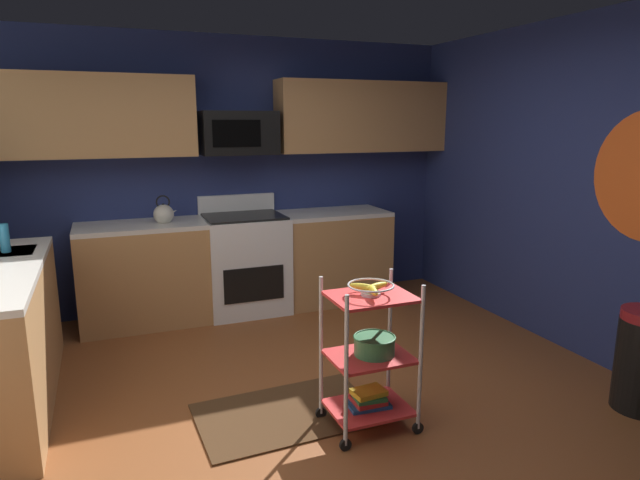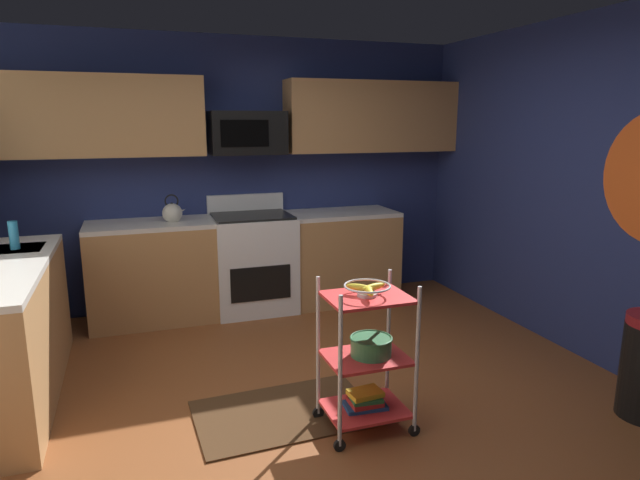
{
  "view_description": "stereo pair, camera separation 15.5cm",
  "coord_description": "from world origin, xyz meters",
  "px_view_note": "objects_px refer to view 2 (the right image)",
  "views": [
    {
      "loc": [
        -1.2,
        -2.92,
        1.81
      ],
      "look_at": [
        0.09,
        0.33,
        1.05
      ],
      "focal_mm": 30.88,
      "sensor_mm": 36.0,
      "label": 1
    },
    {
      "loc": [
        -1.05,
        -2.98,
        1.81
      ],
      "look_at": [
        0.09,
        0.33,
        1.05
      ],
      "focal_mm": 30.88,
      "sensor_mm": 36.0,
      "label": 2
    }
  ],
  "objects_px": {
    "fruit_bowl": "(367,288)",
    "book_stack": "(365,400)",
    "rolling_cart": "(366,357)",
    "oven_range": "(253,262)",
    "dish_soap_bottle": "(14,235)",
    "mixing_bowl_large": "(371,346)",
    "kettle": "(172,213)",
    "microwave": "(247,133)"
  },
  "relations": [
    {
      "from": "oven_range",
      "to": "microwave",
      "type": "xyz_separation_m",
      "value": [
        -0.0,
        0.1,
        1.22
      ]
    },
    {
      "from": "oven_range",
      "to": "kettle",
      "type": "height_order",
      "value": "kettle"
    },
    {
      "from": "fruit_bowl",
      "to": "kettle",
      "type": "distance_m",
      "value": 2.49
    },
    {
      "from": "oven_range",
      "to": "microwave",
      "type": "bearing_deg",
      "value": 90.26
    },
    {
      "from": "mixing_bowl_large",
      "to": "dish_soap_bottle",
      "type": "relative_size",
      "value": 1.26
    },
    {
      "from": "mixing_bowl_large",
      "to": "book_stack",
      "type": "relative_size",
      "value": 0.96
    },
    {
      "from": "rolling_cart",
      "to": "dish_soap_bottle",
      "type": "height_order",
      "value": "dish_soap_bottle"
    },
    {
      "from": "oven_range",
      "to": "microwave",
      "type": "relative_size",
      "value": 1.57
    },
    {
      "from": "mixing_bowl_large",
      "to": "kettle",
      "type": "bearing_deg",
      "value": 111.83
    },
    {
      "from": "oven_range",
      "to": "rolling_cart",
      "type": "distance_m",
      "value": 2.33
    },
    {
      "from": "microwave",
      "to": "book_stack",
      "type": "height_order",
      "value": "microwave"
    },
    {
      "from": "microwave",
      "to": "book_stack",
      "type": "distance_m",
      "value": 2.87
    },
    {
      "from": "kettle",
      "to": "fruit_bowl",
      "type": "bearing_deg",
      "value": -68.83
    },
    {
      "from": "oven_range",
      "to": "book_stack",
      "type": "relative_size",
      "value": 4.21
    },
    {
      "from": "microwave",
      "to": "kettle",
      "type": "height_order",
      "value": "microwave"
    },
    {
      "from": "book_stack",
      "to": "kettle",
      "type": "height_order",
      "value": "kettle"
    },
    {
      "from": "oven_range",
      "to": "mixing_bowl_large",
      "type": "height_order",
      "value": "oven_range"
    },
    {
      "from": "microwave",
      "to": "kettle",
      "type": "bearing_deg",
      "value": -171.52
    },
    {
      "from": "microwave",
      "to": "rolling_cart",
      "type": "height_order",
      "value": "microwave"
    },
    {
      "from": "microwave",
      "to": "dish_soap_bottle",
      "type": "bearing_deg",
      "value": -154.8
    },
    {
      "from": "oven_range",
      "to": "dish_soap_bottle",
      "type": "bearing_deg",
      "value": -157.47
    },
    {
      "from": "mixing_bowl_large",
      "to": "dish_soap_bottle",
      "type": "distance_m",
      "value": 2.64
    },
    {
      "from": "rolling_cart",
      "to": "dish_soap_bottle",
      "type": "distance_m",
      "value": 2.63
    },
    {
      "from": "book_stack",
      "to": "dish_soap_bottle",
      "type": "xyz_separation_m",
      "value": [
        -2.05,
        1.55,
        0.84
      ]
    },
    {
      "from": "fruit_bowl",
      "to": "dish_soap_bottle",
      "type": "xyz_separation_m",
      "value": [
        -2.05,
        1.55,
        0.14
      ]
    },
    {
      "from": "book_stack",
      "to": "microwave",
      "type": "bearing_deg",
      "value": 94.02
    },
    {
      "from": "microwave",
      "to": "rolling_cart",
      "type": "distance_m",
      "value": 2.74
    },
    {
      "from": "rolling_cart",
      "to": "fruit_bowl",
      "type": "bearing_deg",
      "value": 153.43
    },
    {
      "from": "fruit_bowl",
      "to": "oven_range",
      "type": "bearing_deg",
      "value": 94.19
    },
    {
      "from": "mixing_bowl_large",
      "to": "book_stack",
      "type": "height_order",
      "value": "mixing_bowl_large"
    },
    {
      "from": "kettle",
      "to": "mixing_bowl_large",
      "type": "bearing_deg",
      "value": -68.17
    },
    {
      "from": "oven_range",
      "to": "kettle",
      "type": "distance_m",
      "value": 0.89
    },
    {
      "from": "rolling_cart",
      "to": "book_stack",
      "type": "height_order",
      "value": "rolling_cart"
    },
    {
      "from": "fruit_bowl",
      "to": "dish_soap_bottle",
      "type": "bearing_deg",
      "value": 142.9
    },
    {
      "from": "microwave",
      "to": "rolling_cart",
      "type": "xyz_separation_m",
      "value": [
        0.17,
        -2.43,
        -1.25
      ]
    },
    {
      "from": "kettle",
      "to": "dish_soap_bottle",
      "type": "relative_size",
      "value": 1.32
    },
    {
      "from": "microwave",
      "to": "rolling_cart",
      "type": "bearing_deg",
      "value": -85.98
    },
    {
      "from": "fruit_bowl",
      "to": "book_stack",
      "type": "relative_size",
      "value": 1.04
    },
    {
      "from": "mixing_bowl_large",
      "to": "dish_soap_bottle",
      "type": "height_order",
      "value": "dish_soap_bottle"
    },
    {
      "from": "book_stack",
      "to": "rolling_cart",
      "type": "bearing_deg",
      "value": -63.43
    },
    {
      "from": "rolling_cart",
      "to": "oven_range",
      "type": "bearing_deg",
      "value": 94.19
    },
    {
      "from": "microwave",
      "to": "kettle",
      "type": "relative_size",
      "value": 2.65
    }
  ]
}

